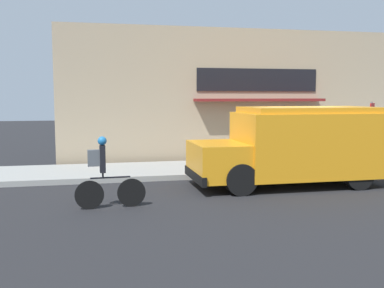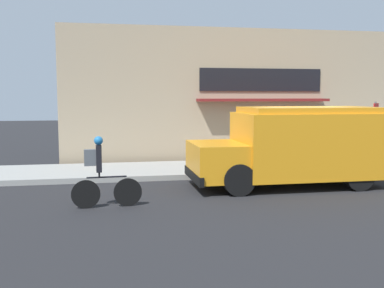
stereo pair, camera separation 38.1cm
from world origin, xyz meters
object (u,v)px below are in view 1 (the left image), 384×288
cyclist (105,174)px  trash_bin (252,150)px  school_bus (297,145)px  stop_sign_post (371,123)px

cyclist → trash_bin: (5.36, 5.36, -0.24)m
school_bus → cyclist: size_ratio=3.32×
school_bus → stop_sign_post: size_ratio=2.49×
cyclist → trash_bin: 7.58m
stop_sign_post → cyclist: bearing=-159.3°
school_bus → trash_bin: (0.07, 3.82, -0.59)m
cyclist → trash_bin: cyclist is taller
cyclist → school_bus: bearing=13.2°
trash_bin → stop_sign_post: bearing=-30.7°
school_bus → trash_bin: size_ratio=7.07×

